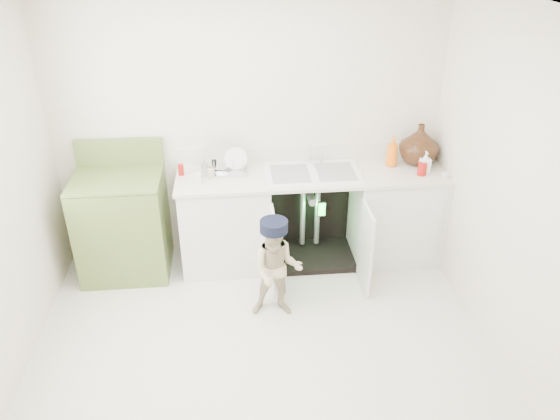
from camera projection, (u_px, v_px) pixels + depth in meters
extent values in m
plane|color=beige|center=(262.00, 347.00, 4.22)|extent=(3.50, 3.50, 0.00)
cube|color=silver|center=(249.00, 127.00, 4.92)|extent=(3.50, 2.50, 0.02)
cube|color=silver|center=(281.00, 373.00, 2.31)|extent=(3.50, 2.50, 0.02)
cube|color=silver|center=(512.00, 194.00, 3.76)|extent=(2.50, 3.00, 0.02)
plane|color=white|center=(255.00, 7.00, 3.01)|extent=(3.50, 3.50, 0.00)
cube|color=white|center=(226.00, 223.00, 5.04)|extent=(0.80, 0.60, 0.86)
cube|color=white|center=(395.00, 215.00, 5.17)|extent=(0.80, 0.60, 0.86)
cube|color=black|center=(307.00, 205.00, 5.34)|extent=(0.80, 0.06, 0.86)
cube|color=black|center=(310.00, 255.00, 5.30)|extent=(0.80, 0.60, 0.06)
cylinder|color=gray|center=(303.00, 212.00, 5.18)|extent=(0.05, 0.05, 0.70)
cylinder|color=gray|center=(317.00, 211.00, 5.19)|extent=(0.05, 0.05, 0.70)
cylinder|color=gray|center=(311.00, 198.00, 5.06)|extent=(0.07, 0.18, 0.07)
cube|color=white|center=(274.00, 253.00, 4.65)|extent=(0.03, 0.40, 0.76)
cube|color=white|center=(366.00, 248.00, 4.72)|extent=(0.02, 0.40, 0.76)
cube|color=white|center=(313.00, 175.00, 4.88)|extent=(2.44, 0.64, 0.03)
cube|color=white|center=(309.00, 153.00, 5.09)|extent=(2.44, 0.02, 0.15)
cube|color=white|center=(313.00, 174.00, 4.88)|extent=(0.85, 0.55, 0.02)
cube|color=gray|center=(290.00, 174.00, 4.86)|extent=(0.34, 0.40, 0.01)
cube|color=gray|center=(336.00, 172.00, 4.89)|extent=(0.34, 0.40, 0.01)
cylinder|color=silver|center=(310.00, 154.00, 5.02)|extent=(0.03, 0.03, 0.17)
cylinder|color=silver|center=(311.00, 149.00, 4.94)|extent=(0.02, 0.14, 0.02)
cylinder|color=silver|center=(321.00, 159.00, 5.06)|extent=(0.04, 0.04, 0.06)
cylinder|color=silver|center=(442.00, 218.00, 4.87)|extent=(0.01, 0.01, 0.70)
cube|color=silver|center=(445.00, 176.00, 4.76)|extent=(0.04, 0.02, 0.06)
cube|color=silver|center=(224.00, 170.00, 4.91)|extent=(0.42, 0.28, 0.02)
cylinder|color=silver|center=(219.00, 162.00, 4.89)|extent=(0.26, 0.09, 0.25)
cylinder|color=white|center=(236.00, 163.00, 4.89)|extent=(0.20, 0.05, 0.20)
cylinder|color=silver|center=(205.00, 169.00, 4.78)|extent=(0.01, 0.01, 0.12)
cylinder|color=silver|center=(214.00, 168.00, 4.78)|extent=(0.01, 0.01, 0.12)
cylinder|color=silver|center=(224.00, 168.00, 4.79)|extent=(0.01, 0.01, 0.12)
cylinder|color=silver|center=(233.00, 168.00, 4.80)|extent=(0.01, 0.01, 0.12)
cylinder|color=silver|center=(243.00, 167.00, 4.80)|extent=(0.01, 0.01, 0.12)
imported|color=#402312|center=(419.00, 144.00, 4.99)|extent=(0.36, 0.36, 0.37)
imported|color=orange|center=(392.00, 151.00, 4.96)|extent=(0.11, 0.11, 0.28)
imported|color=white|center=(425.00, 162.00, 4.86)|extent=(0.09, 0.09, 0.19)
cylinder|color=#AD140E|center=(422.00, 169.00, 4.82)|extent=(0.08, 0.08, 0.11)
cylinder|color=#A3130D|center=(181.00, 170.00, 4.82)|extent=(0.05, 0.05, 0.10)
cylinder|color=#BFAA8C|center=(211.00, 173.00, 4.78)|extent=(0.06, 0.06, 0.08)
cylinder|color=black|center=(214.00, 166.00, 4.88)|extent=(0.04, 0.04, 0.12)
cube|color=silver|center=(198.00, 178.00, 4.68)|extent=(0.05, 0.05, 0.09)
cube|color=olive|center=(124.00, 226.00, 4.92)|extent=(0.77, 0.65, 0.93)
cube|color=olive|center=(116.00, 178.00, 4.69)|extent=(0.77, 0.65, 0.02)
cube|color=olive|center=(119.00, 152.00, 4.88)|extent=(0.77, 0.06, 0.24)
cylinder|color=black|center=(89.00, 188.00, 4.54)|extent=(0.17, 0.17, 0.02)
cylinder|color=silver|center=(89.00, 187.00, 4.53)|extent=(0.20, 0.20, 0.01)
cylinder|color=black|center=(97.00, 172.00, 4.82)|extent=(0.17, 0.17, 0.02)
cylinder|color=silver|center=(97.00, 171.00, 4.81)|extent=(0.20, 0.20, 0.01)
cylinder|color=black|center=(136.00, 186.00, 4.57)|extent=(0.17, 0.17, 0.02)
cylinder|color=silver|center=(136.00, 185.00, 4.56)|extent=(0.20, 0.20, 0.01)
cylinder|color=black|center=(141.00, 170.00, 4.85)|extent=(0.17, 0.17, 0.02)
cylinder|color=silver|center=(141.00, 169.00, 4.84)|extent=(0.20, 0.20, 0.01)
imported|color=#C7B28F|center=(277.00, 270.00, 4.38)|extent=(0.45, 0.37, 0.86)
cylinder|color=black|center=(277.00, 227.00, 4.19)|extent=(0.24, 0.24, 0.09)
cube|color=black|center=(277.00, 225.00, 4.29)|extent=(0.18, 0.11, 0.01)
cube|color=black|center=(322.00, 209.00, 4.67)|extent=(0.07, 0.01, 0.14)
cube|color=#26F23F|center=(322.00, 210.00, 4.66)|extent=(0.06, 0.00, 0.12)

